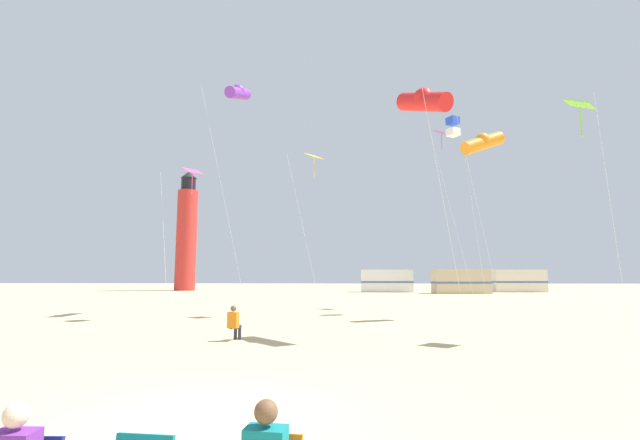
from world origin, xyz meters
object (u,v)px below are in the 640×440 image
Objects in this scene: lighthouse_distant at (187,234)px; kite_diamond_gold at (313,162)px; kite_diamond_lime at (581,112)px; kite_diamond_rainbow at (191,176)px; kite_box_blue at (453,127)px; kite_flyer_standing at (234,322)px; rv_van_tan at (461,281)px; rv_van_cream at (518,281)px; rv_van_white at (387,281)px; kite_tube_scarlet at (424,101)px; kite_diamond_magenta at (442,141)px; kite_tube_violet at (238,93)px; kite_tube_orange at (483,142)px.

kite_diamond_gold is at bearing -61.88° from lighthouse_distant.
kite_diamond_lime is 1.09× the size of kite_diamond_rainbow.
kite_box_blue is (14.48, 3.80, 3.78)m from kite_diamond_rainbow.
rv_van_tan is at bearing -102.03° from kite_flyer_standing.
kite_diamond_gold reaches higher than rv_van_tan.
rv_van_cream is at bearing 24.06° from rv_van_tan.
kite_diamond_gold is at bearing -90.10° from kite_flyer_standing.
lighthouse_distant reaches higher than rv_van_white.
kite_diamond_rainbow is at bearing 151.45° from kite_tube_scarlet.
lighthouse_distant is at bearing 173.15° from rv_van_white.
kite_diamond_gold is 0.73× the size of kite_diamond_magenta.
kite_tube_violet is 1.43× the size of kite_tube_orange.
kite_tube_orange is at bearing -8.53° from kite_diamond_gold.
kite_flyer_standing is 0.14× the size of kite_diamond_lime.
rv_van_white is at bearing 91.00° from kite_box_blue.
kite_flyer_standing is 40.98m from rv_van_tan.
kite_flyer_standing is 0.12× the size of kite_tube_scarlet.
rv_van_cream is at bearing 59.53° from kite_diamond_magenta.
rv_van_cream is (24.38, 32.57, -6.99)m from kite_diamond_gold.
kite_box_blue is 0.95× the size of kite_diamond_magenta.
kite_box_blue is 31.58m from rv_van_white.
kite_tube_scarlet reaches higher than kite_diamond_lime.
lighthouse_distant is at bearing 128.78° from kite_box_blue.
lighthouse_distant is (-23.99, 44.21, -0.82)m from kite_tube_scarlet.
kite_box_blue is at bearing -95.08° from kite_diamond_magenta.
kite_tube_orange is (15.06, 0.59, 1.82)m from kite_diamond_rainbow.
kite_box_blue is at bearing -120.57° from kite_flyer_standing.
lighthouse_distant is 2.55× the size of rv_van_tan.
kite_diamond_magenta reaches higher than kite_diamond_gold.
kite_tube_violet is 13.87m from kite_tube_scarlet.
kite_tube_violet reaches higher than kite_box_blue.
kite_flyer_standing is at bearing -124.39° from rv_van_cream.
lighthouse_distant is (-27.79, 34.59, -3.13)m from kite_box_blue.
kite_flyer_standing is 10.54m from kite_tube_scarlet.
kite_tube_scarlet reaches higher than rv_van_white.
lighthouse_distant is at bearing 162.41° from rv_van_tan.
rv_van_white and rv_van_cream have the same top height.
kite_diamond_lime is 10.97m from kite_box_blue.
lighthouse_distant reaches higher than kite_diamond_gold.
lighthouse_distant reaches higher than kite_diamond_lime.
kite_tube_orange is at bearing 55.69° from kite_tube_scarlet.
kite_tube_orange reaches higher than kite_diamond_gold.
kite_tube_scarlet is at bearing -124.31° from kite_tube_orange.
kite_diamond_magenta is 32.58m from rv_van_cream.
kite_diamond_rainbow is at bearing -45.57° from kite_flyer_standing.
rv_van_cream is (26.61, 41.30, 0.78)m from kite_flyer_standing.
kite_diamond_lime is 0.50× the size of lighthouse_distant.
rv_van_cream reaches higher than kite_flyer_standing.
rv_van_cream is (15.73, 26.73, -9.99)m from kite_diamond_magenta.
kite_diamond_rainbow is at bearing -130.58° from rv_van_tan.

